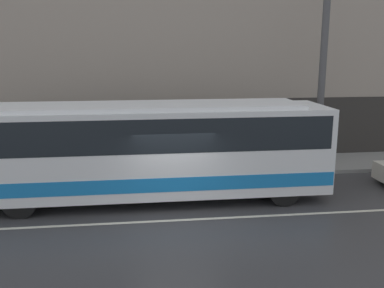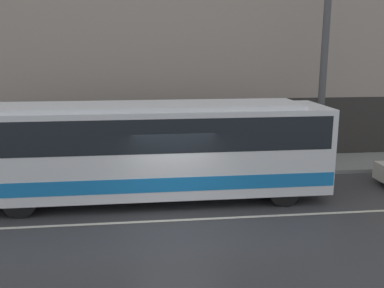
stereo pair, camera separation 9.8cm
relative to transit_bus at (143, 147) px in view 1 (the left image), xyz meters
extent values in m
plane|color=#38383A|center=(0.93, -1.95, -1.83)|extent=(60.00, 60.00, 0.00)
cube|color=gray|center=(0.93, 3.45, -1.76)|extent=(60.00, 2.81, 0.15)
cube|color=gray|center=(0.93, 5.01, 3.91)|extent=(60.00, 0.30, 11.49)
cube|color=#2D2B28|center=(0.93, 4.84, -0.43)|extent=(60.00, 0.06, 2.80)
cube|color=beige|center=(0.93, -1.95, -1.83)|extent=(54.00, 0.14, 0.01)
cube|color=white|center=(-0.01, 0.00, -0.09)|extent=(12.23, 2.59, 2.78)
cube|color=#1972BF|center=(-0.01, 0.00, -0.93)|extent=(12.17, 2.61, 0.45)
cube|color=black|center=(-0.01, 0.00, 0.59)|extent=(11.87, 2.61, 1.06)
cube|color=orange|center=(6.06, 0.00, 1.11)|extent=(0.12, 1.94, 0.28)
cube|color=white|center=(-0.01, 0.00, 1.36)|extent=(10.40, 2.20, 0.12)
cylinder|color=black|center=(4.51, -1.13, -1.31)|extent=(1.05, 0.28, 1.05)
cylinder|color=black|center=(4.51, 1.13, -1.31)|extent=(1.05, 0.28, 1.05)
cylinder|color=black|center=(-3.72, -1.13, -1.31)|extent=(1.05, 0.28, 1.05)
cylinder|color=black|center=(-3.72, 1.13, -1.31)|extent=(1.05, 0.28, 1.05)
cylinder|color=#4C4C4F|center=(7.16, 2.51, 2.34)|extent=(0.28, 0.28, 8.03)
cylinder|color=#333338|center=(1.61, 3.09, -0.96)|extent=(0.36, 0.36, 1.44)
sphere|color=tan|center=(1.61, 3.09, -0.11)|extent=(0.26, 0.26, 0.26)
camera|label=1|loc=(-0.10, -13.83, 3.18)|focal=40.00mm
camera|label=2|loc=(0.00, -13.84, 3.18)|focal=40.00mm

